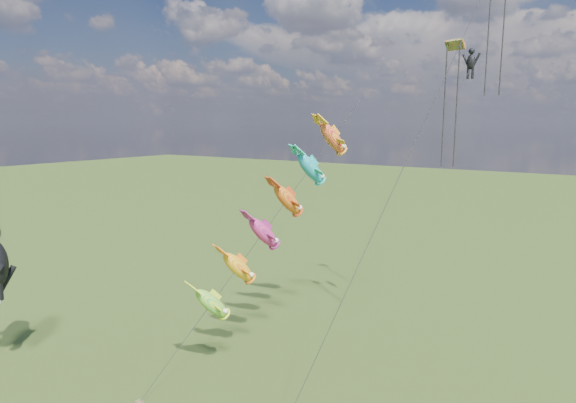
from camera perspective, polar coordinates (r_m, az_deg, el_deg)
The scene contains 3 objects.
ground at distance 32.33m, azimuth -29.97°, elevation -19.86°, with size 300.00×300.00×0.00m, color #20380E.
fish_windsock_rig at distance 29.47m, azimuth -1.52°, elevation -1.76°, with size 6.15×14.82×16.79m.
parafoil_rig at distance 30.14m, azimuth 20.59°, elevation 15.44°, with size 6.06×16.88×24.73m.
Camera 1 is at (26.02, -11.84, 15.10)m, focal length 30.00 mm.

